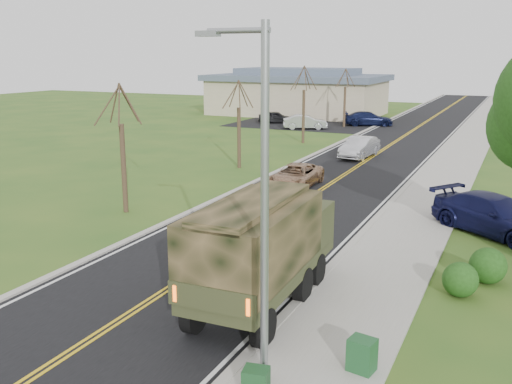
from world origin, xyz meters
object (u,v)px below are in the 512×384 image
Objects in this scene: sedan_silver at (360,147)px; pickup_navy at (495,215)px; utility_box_far at (256,382)px; suv_champagne at (296,176)px; military_truck at (262,244)px; utility_box_near at (362,355)px.

sedan_silver is 18.29m from pickup_navy.
suv_champagne is at bearing 98.63° from utility_box_far.
military_truck is at bearing -75.91° from sedan_silver.
pickup_navy is at bearing 58.92° from military_truck.
utility_box_near is at bearing -65.15° from suv_champagne.
pickup_navy is 15.41m from utility_box_far.
utility_box_near is (7.70, -28.25, -0.26)m from sedan_silver.
military_truck is 26.14m from sedan_silver.
sedan_silver is at bearing 84.91° from suv_champagne.
pickup_navy reaches higher than utility_box_near.
utility_box_near is (-2.20, -12.87, -0.32)m from pickup_navy.
pickup_navy reaches higher than suv_champagne.
military_truck is 1.49× the size of sedan_silver.
utility_box_far is at bearing -160.17° from pickup_navy.
pickup_navy is 7.02× the size of utility_box_near.
utility_box_far is at bearing -68.51° from military_truck.
suv_champagne is at bearing -88.80° from sedan_silver.
military_truck is at bearing -73.40° from suv_champagne.
utility_box_far is at bearing -72.12° from suv_champagne.
utility_box_near is at bearing 37.56° from utility_box_far.
suv_champagne is 11.62m from pickup_navy.
military_truck is 4.66m from utility_box_near.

